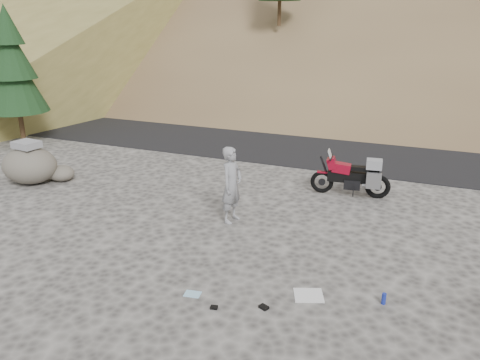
% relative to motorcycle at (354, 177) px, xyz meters
% --- Properties ---
extents(ground, '(140.00, 140.00, 0.00)m').
position_rel_motorcycle_xyz_m(ground, '(-1.58, -3.74, -0.54)').
color(ground, '#44413E').
rests_on(ground, ground).
extents(road, '(120.00, 7.00, 0.05)m').
position_rel_motorcycle_xyz_m(road, '(-1.58, 5.26, -0.54)').
color(road, black).
rests_on(road, ground).
extents(conifer_verge, '(2.20, 2.20, 5.04)m').
position_rel_motorcycle_xyz_m(conifer_verge, '(-12.58, 0.76, 2.35)').
color(conifer_verge, '#332312').
rests_on(conifer_verge, ground).
extents(motorcycle, '(2.11, 0.76, 1.26)m').
position_rel_motorcycle_xyz_m(motorcycle, '(0.00, 0.00, 0.00)').
color(motorcycle, black).
rests_on(motorcycle, ground).
extents(man, '(0.52, 0.71, 1.81)m').
position_rel_motorcycle_xyz_m(man, '(-2.35, -2.78, -0.54)').
color(man, gray).
rests_on(man, ground).
extents(boulder, '(1.96, 1.81, 1.23)m').
position_rel_motorcycle_xyz_m(boulder, '(-8.82, -2.54, 0.00)').
color(boulder, '#59534C').
rests_on(boulder, ground).
extents(small_rock, '(0.99, 0.95, 0.46)m').
position_rel_motorcycle_xyz_m(small_rock, '(-8.14, -2.07, -0.31)').
color(small_rock, '#59534C').
rests_on(small_rock, ground).
extents(gear_white_cloth, '(0.62, 0.59, 0.02)m').
position_rel_motorcycle_xyz_m(gear_white_cloth, '(0.15, -5.17, -0.53)').
color(gear_white_cloth, white).
rests_on(gear_white_cloth, ground).
extents(gear_bottle, '(0.09, 0.09, 0.20)m').
position_rel_motorcycle_xyz_m(gear_bottle, '(1.37, -4.93, -0.44)').
color(gear_bottle, '#192998').
rests_on(gear_bottle, ground).
extents(gear_glove_a, '(0.19, 0.16, 0.04)m').
position_rel_motorcycle_xyz_m(gear_glove_a, '(-0.44, -5.82, -0.52)').
color(gear_glove_a, black).
rests_on(gear_glove_a, ground).
extents(gear_glove_b, '(0.14, 0.12, 0.04)m').
position_rel_motorcycle_xyz_m(gear_glove_b, '(-1.20, -6.14, -0.52)').
color(gear_glove_b, black).
rests_on(gear_glove_b, ground).
extents(gear_blue_cloth, '(0.31, 0.25, 0.01)m').
position_rel_motorcycle_xyz_m(gear_blue_cloth, '(-1.73, -5.91, -0.53)').
color(gear_blue_cloth, '#9AD0EF').
rests_on(gear_blue_cloth, ground).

